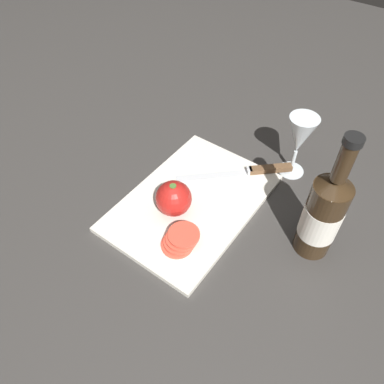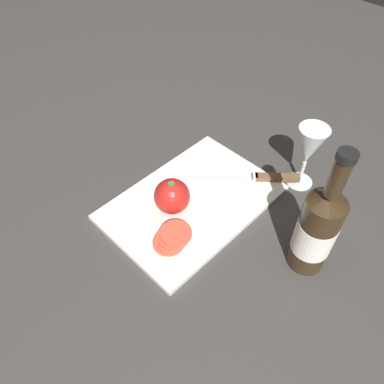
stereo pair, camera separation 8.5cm
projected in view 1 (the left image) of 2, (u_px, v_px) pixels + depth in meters
name	position (u px, v px, depth m)	size (l,w,h in m)	color
ground_plane	(163.00, 229.00, 0.84)	(3.00, 3.00, 0.00)	#383533
cutting_board	(192.00, 202.00, 0.88)	(0.40, 0.27, 0.01)	silver
wine_bottle	(323.00, 215.00, 0.73)	(0.08, 0.08, 0.30)	#332314
wine_glass	(300.00, 137.00, 0.88)	(0.07, 0.07, 0.17)	silver
whole_tomato	(174.00, 198.00, 0.83)	(0.08, 0.08, 0.08)	red
knife	(258.00, 170.00, 0.94)	(0.22, 0.23, 0.01)	silver
tomato_slice_stack_near	(180.00, 240.00, 0.79)	(0.09, 0.07, 0.03)	#DB4C38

